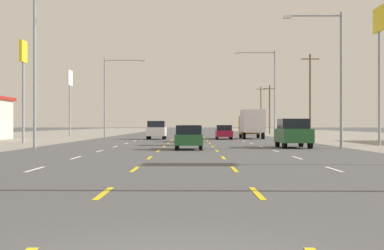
# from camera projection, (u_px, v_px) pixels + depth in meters

# --- Properties ---
(ground_plane) EXTENTS (572.00, 572.00, 0.00)m
(ground_plane) POSITION_uv_depth(u_px,v_px,m) (192.00, 138.00, 72.97)
(ground_plane) COLOR #4C4C4F
(lane_markings) EXTENTS (10.64, 227.60, 0.01)m
(lane_markings) POSITION_uv_depth(u_px,v_px,m) (193.00, 133.00, 111.47)
(lane_markings) COLOR white
(lane_markings) RESTS_ON ground
(hatchback_center_turn_nearest) EXTENTS (1.72, 3.90, 1.54)m
(hatchback_center_turn_nearest) POSITION_uv_depth(u_px,v_px,m) (191.00, 137.00, 38.74)
(hatchback_center_turn_nearest) COLOR #235B2D
(hatchback_center_turn_nearest) RESTS_ON ground
(suv_far_right_near) EXTENTS (1.98, 4.90, 1.98)m
(suv_far_right_near) POSITION_uv_depth(u_px,v_px,m) (296.00, 133.00, 41.82)
(suv_far_right_near) COLOR #235B2D
(suv_far_right_near) RESTS_ON ground
(hatchback_center_turn_mid) EXTENTS (1.72, 3.90, 1.54)m
(hatchback_center_turn_mid) POSITION_uv_depth(u_px,v_px,m) (193.00, 133.00, 56.43)
(hatchback_center_turn_mid) COLOR black
(hatchback_center_turn_mid) RESTS_ON ground
(hatchback_inner_right_midfar) EXTENTS (1.72, 3.90, 1.54)m
(hatchback_inner_right_midfar) POSITION_uv_depth(u_px,v_px,m) (226.00, 132.00, 65.31)
(hatchback_inner_right_midfar) COLOR maroon
(hatchback_inner_right_midfar) RESTS_ON ground
(suv_inner_left_far) EXTENTS (1.98, 4.90, 1.98)m
(suv_inner_left_far) POSITION_uv_depth(u_px,v_px,m) (159.00, 130.00, 66.31)
(suv_inner_left_far) COLOR white
(suv_inner_left_far) RESTS_ON ground
(box_truck_far_right_farther) EXTENTS (2.40, 7.20, 3.23)m
(box_truck_far_right_farther) POSITION_uv_depth(u_px,v_px,m) (254.00, 122.00, 69.12)
(box_truck_far_right_farther) COLOR #B28C33
(box_truck_far_right_farther) RESTS_ON ground
(pole_sign_left_row_1) EXTENTS (0.24, 1.72, 8.66)m
(pole_sign_left_row_1) POSITION_uv_depth(u_px,v_px,m) (26.00, 67.00, 51.70)
(pole_sign_left_row_1) COLOR gray
(pole_sign_left_row_1) RESTS_ON ground
(pole_sign_left_row_2) EXTENTS (0.24, 2.79, 8.93)m
(pole_sign_left_row_2) POSITION_uv_depth(u_px,v_px,m) (72.00, 84.00, 82.55)
(pole_sign_left_row_2) COLOR gray
(pole_sign_left_row_2) RESTS_ON ground
(pole_sign_right_row_1) EXTENTS (0.24, 2.61, 10.48)m
(pole_sign_right_row_1) POSITION_uv_depth(u_px,v_px,m) (382.00, 37.00, 46.13)
(pole_sign_right_row_1) COLOR gray
(pole_sign_right_row_1) RESTS_ON ground
(streetlight_left_row_0) EXTENTS (3.50, 0.26, 10.49)m
(streetlight_left_row_0) POSITION_uv_depth(u_px,v_px,m) (42.00, 59.00, 40.53)
(streetlight_left_row_0) COLOR gray
(streetlight_left_row_0) RESTS_ON ground
(streetlight_right_row_0) EXTENTS (3.94, 0.26, 9.04)m
(streetlight_right_row_0) POSITION_uv_depth(u_px,v_px,m) (338.00, 69.00, 40.45)
(streetlight_right_row_0) COLOR gray
(streetlight_right_row_0) RESTS_ON ground
(streetlight_left_row_1) EXTENTS (4.97, 0.26, 9.53)m
(streetlight_left_row_1) POSITION_uv_depth(u_px,v_px,m) (112.00, 91.00, 73.00)
(streetlight_left_row_1) COLOR gray
(streetlight_left_row_1) RESTS_ON ground
(streetlight_right_row_1) EXTENTS (4.83, 0.26, 10.43)m
(streetlight_right_row_1) POSITION_uv_depth(u_px,v_px,m) (273.00, 87.00, 72.93)
(streetlight_right_row_1) COLOR gray
(streetlight_right_row_1) RESTS_ON ground
(utility_pole_right_row_1) EXTENTS (2.20, 0.26, 10.12)m
(utility_pole_right_row_1) POSITION_uv_depth(u_px,v_px,m) (313.00, 94.00, 73.94)
(utility_pole_right_row_1) COLOR brown
(utility_pole_right_row_1) RESTS_ON ground
(utility_pole_right_row_2) EXTENTS (2.20, 0.26, 8.28)m
(utility_pole_right_row_2) POSITION_uv_depth(u_px,v_px,m) (272.00, 108.00, 103.60)
(utility_pole_right_row_2) COLOR brown
(utility_pole_right_row_2) RESTS_ON ground
(utility_pole_right_row_3) EXTENTS (2.20, 0.26, 10.12)m
(utility_pole_right_row_3) POSITION_uv_depth(u_px,v_px,m) (263.00, 108.00, 136.43)
(utility_pole_right_row_3) COLOR brown
(utility_pole_right_row_3) RESTS_ON ground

